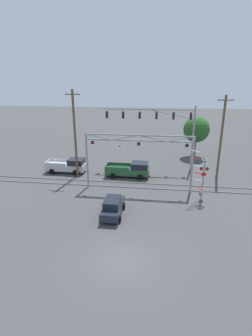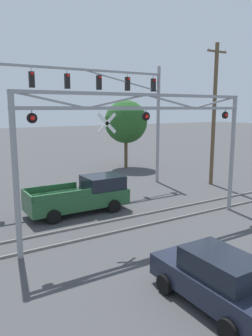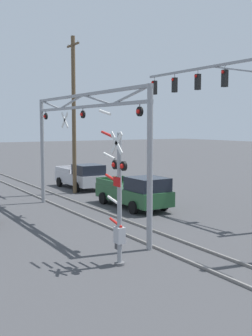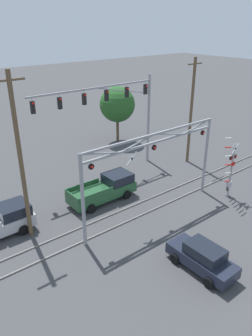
% 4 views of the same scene
% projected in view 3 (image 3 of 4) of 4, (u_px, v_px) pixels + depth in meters
% --- Properties ---
extents(rail_track_near, '(80.00, 0.08, 0.10)m').
position_uv_depth(rail_track_near, '(89.00, 219.00, 21.35)').
color(rail_track_near, gray).
rests_on(rail_track_near, ground_plane).
extents(rail_track_far, '(80.00, 0.08, 0.10)m').
position_uv_depth(rail_track_far, '(114.00, 216.00, 22.09)').
color(rail_track_far, gray).
rests_on(rail_track_far, ground_plane).
extents(crossing_gantry, '(11.88, 0.27, 6.33)m').
position_uv_depth(crossing_gantry, '(83.00, 131.00, 20.77)').
color(crossing_gantry, gray).
rests_on(crossing_gantry, ground_plane).
extents(crossing_signal_mast, '(1.83, 0.35, 5.36)m').
position_uv_depth(crossing_signal_mast, '(118.00, 202.00, 14.32)').
color(crossing_signal_mast, gray).
rests_on(crossing_signal_mast, ground_plane).
extents(traffic_signal_span, '(12.29, 0.39, 8.71)m').
position_uv_depth(traffic_signal_span, '(244.00, 96.00, 21.99)').
color(traffic_signal_span, gray).
rests_on(traffic_signal_span, ground_plane).
extents(pickup_truck_lead, '(5.55, 2.28, 1.92)m').
position_uv_depth(pickup_truck_lead, '(135.00, 192.00, 24.35)').
color(pickup_truck_lead, '#23512D').
rests_on(pickup_truck_lead, ground_plane).
extents(pickup_truck_following, '(5.26, 2.28, 1.92)m').
position_uv_depth(pickup_truck_following, '(82.00, 176.00, 31.80)').
color(pickup_truck_following, '#B7B7BC').
rests_on(pickup_truck_following, ground_plane).
extents(utility_pole_left, '(1.80, 0.28, 10.85)m').
position_uv_depth(utility_pole_left, '(74.00, 114.00, 29.20)').
color(utility_pole_left, brown).
rests_on(utility_pole_left, ground_plane).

